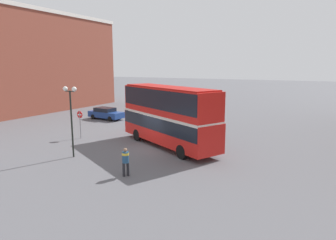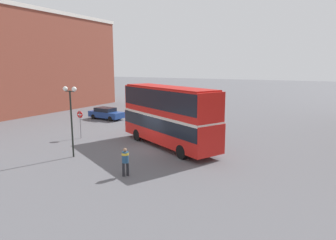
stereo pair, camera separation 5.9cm
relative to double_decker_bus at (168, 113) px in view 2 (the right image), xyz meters
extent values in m
plane|color=#5B5B60|center=(-1.03, -1.25, -2.75)|extent=(240.00, 240.00, 0.00)
cube|color=red|center=(0.00, 0.00, -1.26)|extent=(10.23, 6.85, 2.11)
cube|color=red|center=(0.00, 0.00, 0.88)|extent=(10.06, 6.72, 2.18)
cube|color=black|center=(0.00, 0.00, -0.79)|extent=(10.15, 6.83, 1.04)
cube|color=black|center=(0.00, 0.00, 1.15)|extent=(9.93, 6.68, 1.49)
cube|color=silver|center=(0.00, 0.00, -0.18)|extent=(10.15, 6.83, 0.20)
cube|color=#B11A15|center=(0.00, 0.00, 2.02)|extent=(9.57, 6.35, 0.10)
cylinder|color=black|center=(3.41, -0.51, -2.24)|extent=(1.04, 0.73, 1.02)
cylinder|color=black|center=(2.41, -2.47, -2.24)|extent=(1.04, 0.73, 1.02)
cylinder|color=black|center=(-2.23, 2.38, -2.24)|extent=(1.04, 0.73, 1.02)
cylinder|color=black|center=(-3.23, 0.42, -2.24)|extent=(1.04, 0.73, 1.02)
cylinder|color=#232328|center=(0.82, -7.12, -2.34)|extent=(0.16, 0.16, 0.83)
cylinder|color=#232328|center=(0.97, -6.90, -2.34)|extent=(0.16, 0.16, 0.83)
cylinder|color=navy|center=(0.89, -7.01, -1.60)|extent=(0.55, 0.55, 0.66)
cylinder|color=gold|center=(0.89, -7.01, -1.39)|extent=(0.58, 0.58, 0.14)
sphere|color=#936B4C|center=(0.89, -7.01, -1.15)|extent=(0.22, 0.22, 0.22)
cube|color=navy|center=(-12.44, 7.40, -2.15)|extent=(4.56, 2.09, 0.70)
cube|color=black|center=(-12.61, 7.42, -1.57)|extent=(2.42, 1.76, 0.46)
cylinder|color=black|center=(-11.00, 8.10, -2.45)|extent=(0.62, 0.26, 0.61)
cylinder|color=black|center=(-11.12, 6.51, -2.45)|extent=(0.62, 0.26, 0.61)
cylinder|color=black|center=(-13.75, 8.30, -2.45)|extent=(0.62, 0.26, 0.61)
cylinder|color=black|center=(-13.87, 6.70, -2.45)|extent=(0.62, 0.26, 0.61)
cube|color=silver|center=(-3.19, 13.89, -2.13)|extent=(4.63, 2.69, 0.74)
cube|color=black|center=(-3.02, 13.93, -1.53)|extent=(2.56, 2.04, 0.46)
cylinder|color=black|center=(-4.32, 12.82, -2.45)|extent=(0.64, 0.35, 0.60)
cylinder|color=black|center=(-4.68, 14.34, -2.45)|extent=(0.64, 0.35, 0.60)
cylinder|color=black|center=(-1.69, 13.43, -2.45)|extent=(0.64, 0.35, 0.60)
cylinder|color=black|center=(-2.05, 14.96, -2.45)|extent=(0.64, 0.35, 0.60)
cylinder|color=black|center=(-4.66, -5.67, -0.38)|extent=(0.12, 0.12, 4.75)
cylinder|color=black|center=(-4.66, -5.67, 1.95)|extent=(0.84, 0.06, 0.06)
sphere|color=white|center=(-5.08, -5.67, 2.12)|extent=(0.33, 0.33, 0.33)
sphere|color=white|center=(-4.24, -5.67, 2.12)|extent=(0.33, 0.33, 0.33)
cylinder|color=gray|center=(-8.23, -1.24, -1.54)|extent=(0.08, 0.08, 2.43)
cylinder|color=red|center=(-8.23, -1.24, -0.60)|extent=(0.63, 0.03, 0.63)
cube|color=white|center=(-8.23, -1.24, -0.60)|extent=(0.44, 0.04, 0.11)
camera|label=1|loc=(11.00, -20.73, 3.71)|focal=32.00mm
camera|label=2|loc=(11.05, -20.70, 3.71)|focal=32.00mm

